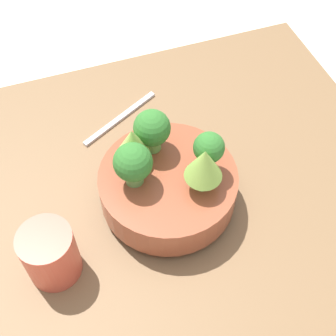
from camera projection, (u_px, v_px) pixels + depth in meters
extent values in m
plane|color=beige|center=(163.00, 208.00, 0.85)|extent=(6.00, 6.00, 0.00)
cube|color=brown|center=(163.00, 201.00, 0.83)|extent=(0.86, 0.72, 0.04)
cylinder|color=brown|center=(168.00, 198.00, 0.80)|extent=(0.10, 0.10, 0.01)
cylinder|color=brown|center=(168.00, 186.00, 0.77)|extent=(0.23, 0.23, 0.06)
cylinder|color=#6BA34C|center=(153.00, 142.00, 0.77)|extent=(0.03, 0.03, 0.03)
sphere|color=#2D6B28|center=(153.00, 128.00, 0.74)|extent=(0.06, 0.06, 0.06)
cylinder|color=#7AB256|center=(202.00, 181.00, 0.72)|extent=(0.02, 0.02, 0.03)
cone|color=#84AD47|center=(204.00, 164.00, 0.68)|extent=(0.06, 0.06, 0.06)
cylinder|color=#609347|center=(207.00, 162.00, 0.74)|extent=(0.02, 0.02, 0.04)
sphere|color=#2D6B28|center=(209.00, 147.00, 0.71)|extent=(0.05, 0.05, 0.05)
cylinder|color=#609347|center=(134.00, 176.00, 0.73)|extent=(0.03, 0.03, 0.03)
sphere|color=#2D6B28|center=(133.00, 162.00, 0.70)|extent=(0.06, 0.06, 0.06)
cylinder|color=#6BA34C|center=(134.00, 157.00, 0.75)|extent=(0.02, 0.02, 0.03)
cone|color=#93B751|center=(132.00, 142.00, 0.72)|extent=(0.05, 0.05, 0.05)
cylinder|color=#C64C38|center=(50.00, 254.00, 0.69)|extent=(0.08, 0.08, 0.10)
cube|color=silver|center=(120.00, 118.00, 0.91)|extent=(0.17, 0.09, 0.01)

